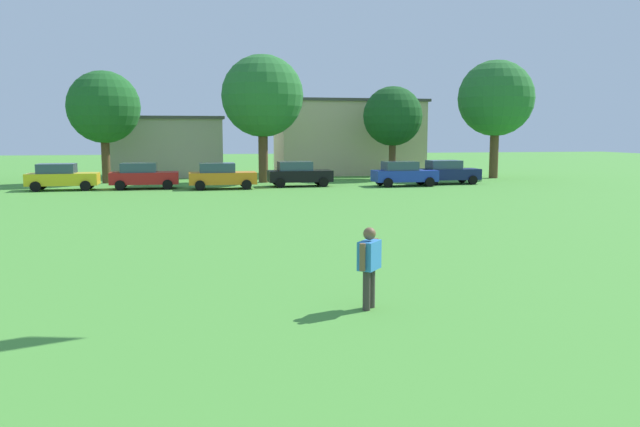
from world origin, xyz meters
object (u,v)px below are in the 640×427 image
object	(u,v)px
parked_car_orange_2	(221,176)
parked_car_blue_4	(403,174)
tree_center	(263,96)
parked_car_navy_5	(447,172)
tree_far_right	(496,99)
parked_car_red_1	(143,176)
adult_bystander	(369,261)
tree_left	(104,107)
parked_car_black_3	(299,174)
tree_right	(393,116)
parked_car_yellow_0	(61,177)

from	to	relation	value
parked_car_orange_2	parked_car_blue_4	world-z (taller)	same
parked_car_orange_2	tree_center	distance (m)	8.00
tree_center	parked_car_navy_5	bearing A→B (deg)	-18.00
parked_car_orange_2	tree_far_right	world-z (taller)	tree_far_right
parked_car_red_1	parked_car_orange_2	size ratio (longest dim) A/B	1.00
adult_bystander	tree_left	size ratio (longest dim) A/B	0.21
parked_car_black_3	tree_center	bearing A→B (deg)	116.42
tree_far_right	parked_car_blue_4	bearing A→B (deg)	-148.09
adult_bystander	parked_car_orange_2	size ratio (longest dim) A/B	0.40
tree_far_right	tree_right	bearing A→B (deg)	174.43
tree_far_right	parked_car_red_1	bearing A→B (deg)	-170.12
parked_car_orange_2	tree_right	bearing A→B (deg)	25.71
parked_car_red_1	parked_car_blue_4	distance (m)	17.28
parked_car_yellow_0	tree_center	world-z (taller)	tree_center
parked_car_navy_5	tree_far_right	world-z (taller)	tree_far_right
tree_center	adult_bystander	bearing A→B (deg)	-92.96
parked_car_blue_4	tree_right	bearing A→B (deg)	78.31
parked_car_black_3	parked_car_blue_4	distance (m)	7.14
parked_car_yellow_0	tree_center	distance (m)	14.79
tree_center	parked_car_red_1	bearing A→B (deg)	-155.11
parked_car_navy_5	parked_car_orange_2	bearing A→B (deg)	-176.99
parked_car_blue_4	tree_left	bearing A→B (deg)	161.45
tree_left	parked_car_navy_5	bearing A→B (deg)	-13.46
parked_car_blue_4	tree_far_right	world-z (taller)	tree_far_right
parked_car_orange_2	tree_center	xyz separation A→B (m)	(3.30, 4.93, 5.36)
parked_car_black_3	tree_center	size ratio (longest dim) A/B	0.47
adult_bystander	tree_center	world-z (taller)	tree_center
parked_car_red_1	parked_car_black_3	distance (m)	10.20
tree_center	tree_far_right	world-z (taller)	tree_far_right
tree_left	adult_bystander	bearing A→B (deg)	-75.29
parked_car_yellow_0	parked_car_red_1	world-z (taller)	same
tree_left	tree_far_right	world-z (taller)	tree_far_right
parked_car_orange_2	tree_center	bearing A→B (deg)	56.19
parked_car_orange_2	parked_car_blue_4	distance (m)	12.28
parked_car_red_1	parked_car_navy_5	xyz separation A→B (m)	(20.85, -0.27, 0.00)
parked_car_red_1	parked_car_black_3	world-z (taller)	same
tree_center	tree_far_right	size ratio (longest dim) A/B	0.99
parked_car_black_3	tree_far_right	bearing A→B (deg)	15.96
parked_car_red_1	tree_center	distance (m)	10.56
tree_left	tree_center	world-z (taller)	tree_center
tree_center	parked_car_blue_4	bearing A→B (deg)	-29.91
tree_left	tree_far_right	size ratio (longest dim) A/B	0.86
tree_right	tree_far_right	bearing A→B (deg)	-5.57
parked_car_blue_4	parked_car_black_3	bearing A→B (deg)	169.95
parked_car_yellow_0	tree_left	size ratio (longest dim) A/B	0.54
parked_car_orange_2	tree_left	distance (m)	11.20
adult_bystander	tree_right	xyz separation A→B (m)	(12.16, 35.90, 3.87)
parked_car_yellow_0	parked_car_blue_4	world-z (taller)	same
parked_car_yellow_0	parked_car_navy_5	world-z (taller)	same
parked_car_red_1	tree_center	world-z (taller)	tree_center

